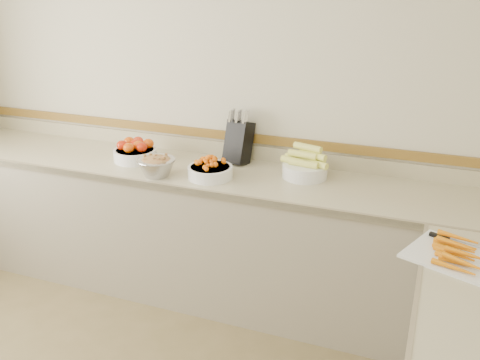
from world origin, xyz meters
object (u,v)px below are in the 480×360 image
(cherry_tomato_bowl, at_px, (210,170))
(cutting_board, at_px, (460,256))
(tomato_bowl, at_px, (135,151))
(corn_bowl, at_px, (305,167))
(rhubarb_bowl, at_px, (156,165))
(knife_block, at_px, (239,141))

(cherry_tomato_bowl, xyz_separation_m, cutting_board, (1.45, -0.53, -0.03))
(tomato_bowl, xyz_separation_m, corn_bowl, (1.15, 0.10, 0.00))
(corn_bowl, bearing_deg, tomato_bowl, -174.97)
(cherry_tomato_bowl, height_order, rhubarb_bowl, cherry_tomato_bowl)
(cherry_tomato_bowl, bearing_deg, tomato_bowl, 168.71)
(rhubarb_bowl, bearing_deg, tomato_bowl, 142.85)
(knife_block, bearing_deg, rhubarb_bowl, -131.58)
(cutting_board, bearing_deg, cherry_tomato_bowl, 159.88)
(corn_bowl, height_order, rhubarb_bowl, corn_bowl)
(knife_block, distance_m, cherry_tomato_bowl, 0.35)
(knife_block, bearing_deg, tomato_bowl, -162.09)
(tomato_bowl, height_order, rhubarb_bowl, tomato_bowl)
(rhubarb_bowl, bearing_deg, knife_block, 48.42)
(tomato_bowl, relative_size, cherry_tomato_bowl, 1.03)
(corn_bowl, distance_m, rhubarb_bowl, 0.92)
(knife_block, bearing_deg, cutting_board, -31.95)
(rhubarb_bowl, bearing_deg, cutting_board, -13.86)
(tomato_bowl, bearing_deg, cutting_board, -17.60)
(knife_block, relative_size, tomato_bowl, 1.27)
(cherry_tomato_bowl, xyz_separation_m, corn_bowl, (0.54, 0.22, 0.02))
(tomato_bowl, height_order, cherry_tomato_bowl, cherry_tomato_bowl)
(tomato_bowl, bearing_deg, knife_block, 17.91)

